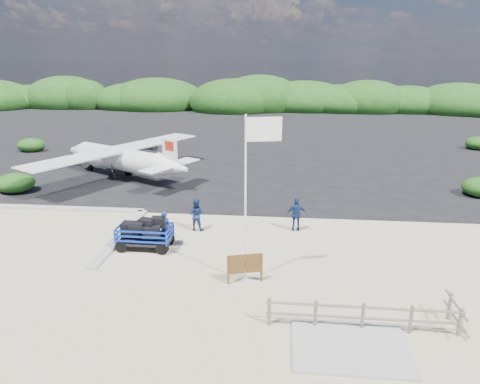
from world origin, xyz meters
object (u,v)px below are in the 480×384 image
object	(u,v)px
crew_b	(196,214)
crew_a	(165,228)
baggage_cart	(146,248)
signboard	(245,282)
crew_c	(297,214)
aircraft_large	(456,155)
flagpole	(245,281)

from	to	relation	value
crew_b	crew_a	bearing A→B (deg)	68.30
baggage_cart	signboard	size ratio (longest dim) A/B	1.77
crew_c	aircraft_large	distance (m)	24.09
crew_a	crew_c	size ratio (longest dim) A/B	0.98
signboard	aircraft_large	xyz separation A→B (m)	(16.93, 24.47, 0.00)
signboard	crew_c	xyz separation A→B (m)	(2.14, 5.48, 0.88)
flagpole	crew_c	bearing A→B (deg)	68.23
baggage_cart	crew_a	size ratio (longest dim) A/B	1.54
signboard	crew_c	distance (m)	5.95
signboard	crew_b	xyz separation A→B (m)	(-2.93, 5.08, 0.84)
baggage_cart	flagpole	xyz separation A→B (m)	(4.84, -2.55, 0.00)
crew_b	crew_c	size ratio (longest dim) A/B	0.96
crew_b	crew_c	xyz separation A→B (m)	(5.07, 0.40, 0.04)
signboard	baggage_cart	bearing A→B (deg)	135.66
baggage_cart	crew_a	xyz separation A→B (m)	(0.84, 0.44, 0.86)
crew_a	crew_b	world-z (taller)	crew_a
crew_c	crew_b	bearing A→B (deg)	-0.46
crew_a	crew_c	world-z (taller)	crew_c
crew_b	flagpole	bearing A→B (deg)	127.41
signboard	crew_a	xyz separation A→B (m)	(-4.00, 3.11, 0.86)
flagpole	crew_b	bearing A→B (deg)	120.57
baggage_cart	aircraft_large	xyz separation A→B (m)	(21.77, 21.80, 0.00)
crew_c	aircraft_large	xyz separation A→B (m)	(14.79, 18.99, -0.88)
baggage_cart	flagpole	bearing A→B (deg)	-26.91
signboard	crew_b	bearing A→B (deg)	104.57
crew_b	aircraft_large	world-z (taller)	aircraft_large
crew_c	crew_a	bearing A→B (deg)	16.11
flagpole	aircraft_large	xyz separation A→B (m)	(16.93, 24.35, 0.00)
crew_b	aircraft_large	distance (m)	27.77
crew_a	baggage_cart	bearing A→B (deg)	40.50
baggage_cart	signboard	distance (m)	5.53
baggage_cart	flagpole	distance (m)	5.47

